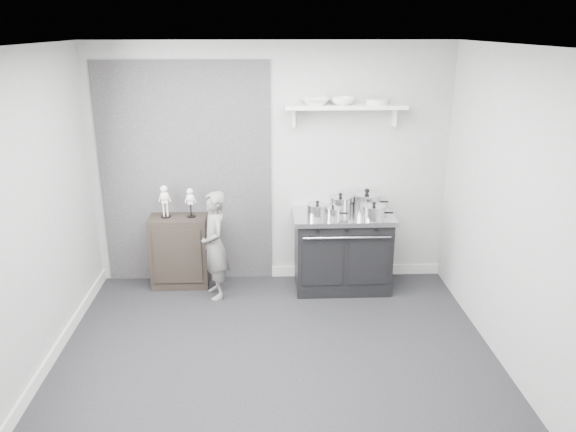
% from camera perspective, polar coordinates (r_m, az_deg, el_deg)
% --- Properties ---
extents(ground, '(4.00, 4.00, 0.00)m').
position_cam_1_polar(ground, '(5.19, -1.28, -14.43)').
color(ground, black).
rests_on(ground, ground).
extents(room_shell, '(4.02, 3.62, 2.71)m').
position_cam_1_polar(room_shell, '(4.65, -2.57, 3.77)').
color(room_shell, '#9F9F9C').
rests_on(room_shell, ground).
extents(wall_shelf, '(1.30, 0.26, 0.24)m').
position_cam_1_polar(wall_shelf, '(6.14, 5.85, 10.90)').
color(wall_shelf, white).
rests_on(wall_shelf, room_shell).
extents(stove, '(1.10, 0.69, 0.88)m').
position_cam_1_polar(stove, '(6.35, 5.50, -3.49)').
color(stove, black).
rests_on(stove, ground).
extents(side_cabinet, '(0.63, 0.37, 0.82)m').
position_cam_1_polar(side_cabinet, '(6.50, -10.91, -3.52)').
color(side_cabinet, black).
rests_on(side_cabinet, ground).
extents(child, '(0.41, 0.50, 1.20)m').
position_cam_1_polar(child, '(6.09, -7.45, -2.97)').
color(child, slate).
rests_on(child, ground).
extents(pot_front_left, '(0.32, 0.23, 0.19)m').
position_cam_1_polar(pot_front_left, '(6.03, 3.00, 0.55)').
color(pot_front_left, silver).
rests_on(pot_front_left, stove).
extents(pot_back_left, '(0.34, 0.26, 0.20)m').
position_cam_1_polar(pot_back_left, '(6.30, 5.34, 1.33)').
color(pot_back_left, silver).
rests_on(pot_back_left, stove).
extents(pot_back_right, '(0.41, 0.32, 0.24)m').
position_cam_1_polar(pot_back_right, '(6.34, 7.99, 1.49)').
color(pot_back_right, silver).
rests_on(pot_back_right, stove).
extents(pot_front_right, '(0.33, 0.24, 0.20)m').
position_cam_1_polar(pot_front_right, '(6.04, 8.70, 0.39)').
color(pot_front_right, silver).
rests_on(pot_front_right, stove).
extents(pot_front_center, '(0.25, 0.16, 0.14)m').
position_cam_1_polar(pot_front_center, '(6.03, 4.59, 0.33)').
color(pot_front_center, silver).
rests_on(pot_front_center, stove).
extents(skeleton_full, '(0.12, 0.08, 0.42)m').
position_cam_1_polar(skeleton_full, '(6.32, -12.42, 1.70)').
color(skeleton_full, white).
rests_on(skeleton_full, side_cabinet).
extents(skeleton_torso, '(0.11, 0.07, 0.38)m').
position_cam_1_polar(skeleton_torso, '(6.28, -9.89, 1.56)').
color(skeleton_torso, white).
rests_on(skeleton_torso, side_cabinet).
extents(bowl_large, '(0.30, 0.30, 0.07)m').
position_cam_1_polar(bowl_large, '(6.08, 2.80, 11.56)').
color(bowl_large, white).
rests_on(bowl_large, wall_shelf).
extents(bowl_small, '(0.25, 0.25, 0.08)m').
position_cam_1_polar(bowl_small, '(6.11, 5.54, 11.55)').
color(bowl_small, white).
rests_on(bowl_small, wall_shelf).
extents(plate_stack, '(0.24, 0.24, 0.06)m').
position_cam_1_polar(plate_stack, '(6.18, 9.01, 11.40)').
color(plate_stack, silver).
rests_on(plate_stack, wall_shelf).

